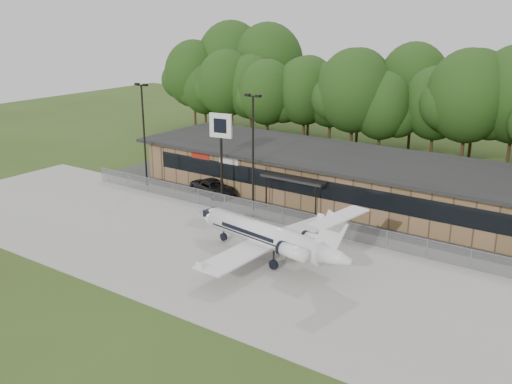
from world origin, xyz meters
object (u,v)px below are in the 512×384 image
Objects in this scene: terminal at (343,177)px; suv at (214,188)px; pole_sign at (221,135)px; business_jet at (270,237)px.

terminal reaches higher than suv.
pole_sign reaches higher than suv.
terminal is 12.29m from suv.
business_jet is (1.99, -15.30, -0.44)m from terminal.
business_jet is 14.18m from pole_sign.
business_jet reaches higher than terminal.
pole_sign is at bearing 151.21° from business_jet.
pole_sign is (2.03, -1.30, 5.55)m from suv.
business_jet reaches higher than suv.
business_jet is 2.75× the size of suv.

